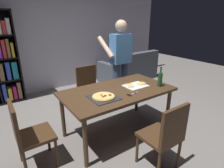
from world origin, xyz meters
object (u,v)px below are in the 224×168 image
couch (130,70)px  kitchen_scissors (131,94)px  wine_bottle (160,79)px  chair_near_camera (165,134)px  person_serving_pizza (120,60)px  chair_left_end (27,132)px  chair_far_side (89,86)px  pepperoni_pizza_on_tray (103,97)px  dining_table (118,94)px

couch → kitchen_scissors: couch is taller
wine_bottle → kitchen_scissors: bearing=-179.2°
chair_near_camera → kitchen_scissors: 0.73m
person_serving_pizza → kitchen_scissors: (-0.54, -0.99, -0.24)m
chair_left_end → kitchen_scissors: (1.37, -0.26, 0.24)m
chair_far_side → wine_bottle: bearing=-61.7°
chair_left_end → couch: size_ratio=0.51×
pepperoni_pizza_on_tray → wine_bottle: bearing=-7.2°
chair_near_camera → couch: size_ratio=0.51×
chair_left_end → pepperoni_pizza_on_tray: size_ratio=2.43×
couch → kitchen_scissors: (-1.85, -2.25, 0.45)m
wine_bottle → couch: bearing=60.7°
chair_far_side → dining_table: bearing=-90.0°
wine_bottle → kitchen_scissors: size_ratio=1.62×
chair_near_camera → dining_table: bearing=90.0°
wine_bottle → dining_table: bearing=158.8°
dining_table → chair_far_side: (0.00, 0.95, -0.16)m
chair_near_camera → chair_left_end: 1.63m
couch → pepperoni_pizza_on_tray: size_ratio=4.72×
chair_left_end → wine_bottle: 2.02m
dining_table → kitchen_scissors: kitchen_scissors is taller
couch → person_serving_pizza: size_ratio=1.00×
chair_near_camera → chair_left_end: size_ratio=1.00×
dining_table → chair_far_side: bearing=90.0°
dining_table → couch: 2.78m
couch → chair_near_camera: bearing=-123.0°
chair_near_camera → chair_far_side: 1.90m
chair_near_camera → kitchen_scissors: chair_near_camera is taller
chair_far_side → person_serving_pizza: person_serving_pizza is taller
dining_table → chair_far_side: chair_far_side is taller
couch → person_serving_pizza: bearing=-136.2°
chair_far_side → pepperoni_pizza_on_tray: bearing=-107.2°
person_serving_pizza → dining_table: bearing=-129.0°
dining_table → couch: (1.90, 1.99, -0.37)m
dining_table → chair_left_end: bearing=180.0°
dining_table → pepperoni_pizza_on_tray: size_ratio=4.51×
chair_far_side → wine_bottle: wine_bottle is taller
chair_far_side → pepperoni_pizza_on_tray: 1.15m
couch → person_serving_pizza: person_serving_pizza is taller
chair_left_end → couch: (3.23, 1.99, -0.21)m
chair_near_camera → wine_bottle: bearing=47.2°
couch → person_serving_pizza: 1.95m
kitchen_scissors → wine_bottle: bearing=0.8°
chair_left_end → wine_bottle: (1.97, -0.25, 0.36)m
wine_bottle → pepperoni_pizza_on_tray: bearing=172.8°
chair_left_end → person_serving_pizza: 2.10m
person_serving_pizza → pepperoni_pizza_on_tray: (-0.92, -0.86, -0.23)m
chair_left_end → chair_near_camera: bearing=-35.6°
pepperoni_pizza_on_tray → kitchen_scissors: 0.40m
couch → wine_bottle: wine_bottle is taller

